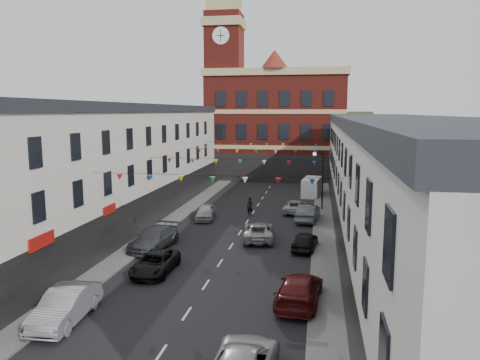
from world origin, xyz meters
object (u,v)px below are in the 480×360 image
Objects in this scene: white_van at (312,187)px; car_left_c at (155,263)px; car_left_e at (206,212)px; car_right_f at (296,206)px; car_right_e at (308,213)px; car_left_d at (154,238)px; car_right_c at (299,289)px; moving_car at (258,231)px; car_left_b at (65,306)px; pedestrian at (250,207)px; car_right_d at (305,241)px; street_lamp at (320,173)px.

car_left_c is at bearing -101.12° from white_van.
car_left_e reaches higher than car_left_c.
car_right_e is at bearing 113.26° from car_right_f.
car_left_d is 13.74m from car_right_c.
car_right_f is 0.93× the size of moving_car.
car_left_c is at bearing 51.07° from moving_car.
pedestrian is at bearing 74.68° from car_left_b.
car_left_d is 1.11× the size of white_van.
pedestrian is (-1.90, 8.31, 0.22)m from moving_car.
car_left_b is at bearing -104.13° from car_left_c.
car_left_d is 2.89× the size of pedestrian.
car_left_c is 0.98× the size of car_right_f.
car_right_d is 11.83m from pedestrian.
car_left_c is at bearing 66.65° from car_right_e.
car_right_e is 2.60× the size of pedestrian.
car_right_f is (-2.35, -1.43, -3.25)m from street_lamp.
car_left_c is 0.86× the size of car_left_d.
moving_car is (5.40, 8.65, 0.06)m from car_left_c.
car_left_b reaches higher than car_right_f.
car_right_d is 12.64m from car_right_f.
car_right_d is at bearing -83.75° from white_van.
car_left_c is 1.17× the size of car_right_d.
street_lamp is 19.89m from car_left_d.
car_right_f is at bearing -81.45° from car_right_c.
car_right_e is at bearing -83.93° from white_van.
street_lamp is 1.25× the size of car_right_e.
white_van reaches higher than car_right_c.
moving_car is at bearing -67.44° from car_right_c.
white_van is (9.58, 14.14, 0.36)m from car_left_e.
moving_car is (-3.70, -7.00, -0.09)m from car_right_e.
car_right_c is (11.00, 4.09, -0.05)m from car_left_b.
car_left_b is 0.94× the size of car_right_c.
car_left_d is 13.10m from pedestrian.
car_left_c is (-10.15, -20.54, -3.26)m from street_lamp.
car_left_e is at bearing -117.61° from white_van.
street_lamp is 1.45× the size of car_left_e.
car_left_d reaches higher than car_left_c.
car_left_d is (-12.05, -15.51, -3.13)m from street_lamp.
car_right_c is (9.10, -3.20, 0.12)m from car_left_c.
car_right_d is (9.10, 6.54, 0.03)m from car_left_c.
car_right_f is at bearing -76.91° from car_right_d.
car_right_f is (7.80, 19.11, 0.01)m from car_left_c.
car_right_f is at bearing 67.06° from car_left_b.
white_van is (-0.95, 8.42, -2.84)m from street_lamp.
car_right_e is at bearing 60.31° from car_left_c.
car_right_d is at bearing -43.50° from pedestrian.
moving_car reaches higher than car_right_d.
moving_car is 8.53m from pedestrian.
street_lamp is at bearing -118.73° from moving_car.
moving_car is (-3.70, 11.85, -0.06)m from car_right_c.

